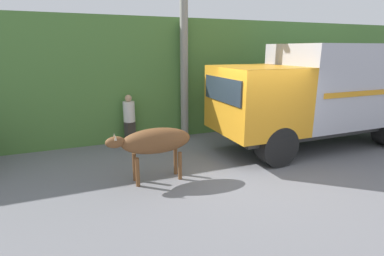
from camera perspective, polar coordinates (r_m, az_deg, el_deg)
ground_plane at (r=7.88m, az=12.52°, el=-7.64°), size 60.00×60.00×0.00m
hillside_embankment at (r=13.21m, az=-3.38°, el=10.53°), size 32.00×5.91×3.93m
building_backdrop at (r=11.30m, az=-31.77°, el=6.03°), size 5.63×2.70×3.29m
cargo_truck at (r=10.12m, az=24.53°, el=6.53°), size 6.96×2.31×3.10m
brown_cow at (r=6.81m, az=-7.11°, el=-2.61°), size 1.93×0.58×1.25m
pedestrian_on_hill at (r=9.63m, az=-11.85°, el=1.93°), size 0.49×0.49×1.59m
utility_pole at (r=9.90m, az=-1.53°, el=16.73°), size 0.90×0.26×6.37m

